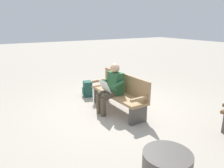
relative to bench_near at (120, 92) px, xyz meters
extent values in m
plane|color=#A89E8E|center=(0.00, 0.07, -0.46)|extent=(40.00, 40.00, 0.00)
cube|color=#9E7A51|center=(0.00, 0.07, -0.04)|extent=(1.81, 0.53, 0.06)
cube|color=#9E7A51|center=(0.00, -0.14, 0.22)|extent=(1.80, 0.10, 0.45)
cube|color=#9E7A51|center=(-0.85, 0.05, 0.11)|extent=(0.07, 0.48, 0.06)
cube|color=#9E7A51|center=(0.85, 0.09, 0.11)|extent=(0.07, 0.48, 0.06)
cube|color=#4C4742|center=(-0.80, 0.05, -0.26)|extent=(0.09, 0.43, 0.39)
cube|color=#4C4742|center=(0.80, 0.09, -0.26)|extent=(0.09, 0.43, 0.39)
cube|color=#23512D|center=(0.00, 0.12, 0.25)|extent=(0.41, 0.23, 0.52)
sphere|color=tan|center=(0.00, 0.14, 0.61)|extent=(0.22, 0.22, 0.22)
cylinder|color=#4C4233|center=(-0.10, 0.33, 0.01)|extent=(0.16, 0.42, 0.15)
cylinder|color=#4C4233|center=(0.10, 0.33, 0.01)|extent=(0.16, 0.42, 0.15)
cylinder|color=#4C4233|center=(-0.11, 0.52, -0.23)|extent=(0.13, 0.13, 0.45)
cylinder|color=#4C4233|center=(0.09, 0.52, -0.23)|extent=(0.13, 0.13, 0.45)
cylinder|color=#23512D|center=(-0.24, 0.21, 0.28)|extent=(0.10, 0.32, 0.18)
cylinder|color=#23512D|center=(0.24, 0.23, 0.28)|extent=(0.10, 0.32, 0.18)
cube|color=silver|center=(0.00, 0.42, 0.23)|extent=(0.40, 0.14, 0.27)
cube|color=#1E4C42|center=(1.34, 0.26, -0.23)|extent=(0.32, 0.28, 0.45)
cube|color=#23574C|center=(1.36, 0.38, -0.30)|extent=(0.20, 0.08, 0.20)
camera|label=1|loc=(-4.10, 2.64, 1.62)|focal=33.99mm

